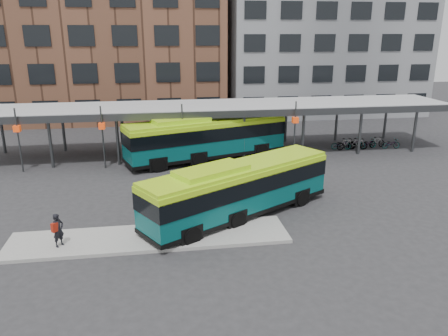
# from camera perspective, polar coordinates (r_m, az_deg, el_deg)

# --- Properties ---
(ground) EXTENTS (120.00, 120.00, 0.00)m
(ground) POSITION_cam_1_polar(r_m,az_deg,el_deg) (25.90, 2.76, -5.49)
(ground) COLOR #28282B
(ground) RESTS_ON ground
(boarding_island) EXTENTS (14.00, 3.00, 0.18)m
(boarding_island) POSITION_cam_1_polar(r_m,az_deg,el_deg) (22.69, -9.60, -8.98)
(boarding_island) COLOR gray
(boarding_island) RESTS_ON ground
(canopy) EXTENTS (40.00, 6.53, 4.80)m
(canopy) POSITION_cam_1_polar(r_m,az_deg,el_deg) (37.05, -1.22, 7.88)
(canopy) COLOR #999B9E
(canopy) RESTS_ON ground
(building_brick) EXTENTS (26.00, 14.00, 22.00)m
(building_brick) POSITION_cam_1_polar(r_m,az_deg,el_deg) (55.58, -14.83, 17.90)
(building_brick) COLOR brown
(building_brick) RESTS_ON ground
(building_grey) EXTENTS (24.00, 14.00, 20.00)m
(building_grey) POSITION_cam_1_polar(r_m,az_deg,el_deg) (59.14, 12.42, 17.03)
(building_grey) COLOR slate
(building_grey) RESTS_ON ground
(bus_front) EXTENTS (11.55, 8.24, 3.29)m
(bus_front) POSITION_cam_1_polar(r_m,az_deg,el_deg) (24.41, 1.97, -2.63)
(bus_front) COLOR #074C4D
(bus_front) RESTS_ON ground
(bus_rear) EXTENTS (13.46, 6.84, 3.65)m
(bus_rear) POSITION_cam_1_polar(r_m,az_deg,el_deg) (35.33, -2.35, 4.07)
(bus_rear) COLOR #074C4D
(bus_rear) RESTS_ON ground
(pedestrian) EXTENTS (0.69, 0.72, 1.66)m
(pedestrian) POSITION_cam_1_polar(r_m,az_deg,el_deg) (22.49, -20.86, -7.57)
(pedestrian) COLOR black
(pedestrian) RESTS_ON boarding_island
(bike_rack) EXTENTS (6.28, 1.35, 1.07)m
(bike_rack) POSITION_cam_1_polar(r_m,az_deg,el_deg) (40.84, 17.50, 3.06)
(bike_rack) COLOR slate
(bike_rack) RESTS_ON ground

